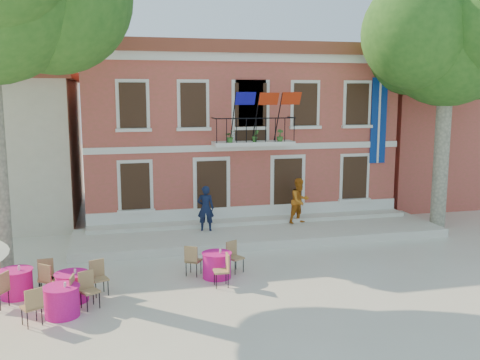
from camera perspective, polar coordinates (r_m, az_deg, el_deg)
name	(u,v)px	position (r m, az deg, el deg)	size (l,w,h in m)	color
ground	(237,280)	(16.08, -0.37, -10.57)	(90.00, 90.00, 0.00)	beige
main_building	(229,129)	(25.37, -1.20, 5.47)	(13.50, 9.59, 7.50)	#C74B47
neighbor_east	(439,135)	(31.19, 20.50, 4.55)	(9.40, 9.40, 6.40)	#C74B47
terrace	(261,233)	(20.59, 2.23, -5.68)	(14.00, 3.40, 0.30)	silver
plane_tree_east	(448,42)	(22.95, 21.33, 13.52)	(5.11, 5.11, 10.03)	#A59E84
pedestrian_navy	(206,208)	(20.21, -3.69, -3.02)	(0.63, 0.41, 1.73)	#101835
pedestrian_orange	(300,201)	(21.44, 6.38, -2.22)	(0.89, 0.69, 1.83)	#C26516
cafe_table_0	(72,285)	(15.07, -17.48, -10.67)	(1.85, 1.75, 0.95)	#EA1695
cafe_table_1	(62,300)	(14.17, -18.48, -12.05)	(1.88, 1.29, 0.95)	#EA1695
cafe_table_3	(16,282)	(15.84, -22.75, -9.99)	(1.67, 1.87, 0.95)	#EA1695
cafe_table_4	(217,264)	(16.12, -2.50, -8.92)	(1.87, 1.65, 0.95)	#EA1695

